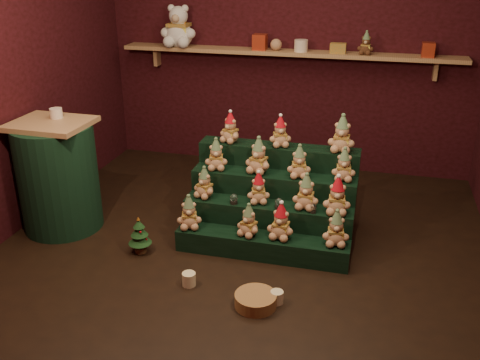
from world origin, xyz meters
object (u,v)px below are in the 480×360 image
(snow_globe_a, at_px, (234,199))
(brown_bear, at_px, (366,43))
(riser_tier_front, at_px, (262,246))
(mug_left, at_px, (189,279))
(mini_christmas_tree, at_px, (140,235))
(mug_right, at_px, (277,297))
(snow_globe_c, at_px, (313,208))
(snow_globe_b, at_px, (279,203))
(wicker_basket, at_px, (256,300))
(side_table, at_px, (58,176))
(white_bear, at_px, (179,20))

(snow_globe_a, relative_size, brown_bear, 0.38)
(riser_tier_front, xyz_separation_m, mug_left, (-0.43, -0.54, -0.04))
(mini_christmas_tree, height_order, mug_right, mini_christmas_tree)
(snow_globe_c, distance_m, mug_right, 0.84)
(snow_globe_b, bearing_deg, riser_tier_front, -122.54)
(snow_globe_a, distance_m, mug_left, 0.80)
(wicker_basket, height_order, brown_bear, brown_bear)
(mug_right, bearing_deg, mug_left, 175.73)
(side_table, height_order, brown_bear, brown_bear)
(snow_globe_c, distance_m, mini_christmas_tree, 1.42)
(snow_globe_a, xyz_separation_m, mug_right, (0.51, -0.75, -0.36))
(snow_globe_b, height_order, brown_bear, brown_bear)
(mini_christmas_tree, relative_size, wicker_basket, 1.10)
(riser_tier_front, distance_m, mug_left, 0.69)
(snow_globe_a, height_order, snow_globe_b, snow_globe_b)
(mug_left, bearing_deg, mini_christmas_tree, 147.14)
(mini_christmas_tree, distance_m, wicker_basket, 1.18)
(mug_left, xyz_separation_m, white_bear, (-0.93, 2.45, 1.54))
(riser_tier_front, bearing_deg, white_bear, 125.35)
(snow_globe_a, xyz_separation_m, snow_globe_c, (0.65, 0.00, -0.01))
(side_table, height_order, wicker_basket, side_table)
(wicker_basket, xyz_separation_m, white_bear, (-1.46, 2.58, 1.55))
(side_table, distance_m, mini_christmas_tree, 0.95)
(side_table, bearing_deg, snow_globe_b, 4.11)
(snow_globe_b, xyz_separation_m, wicker_basket, (0.00, -0.83, -0.36))
(mini_christmas_tree, relative_size, brown_bear, 1.44)
(snow_globe_a, xyz_separation_m, white_bear, (-1.08, 1.75, 1.19))
(side_table, bearing_deg, wicker_basket, -19.47)
(mug_left, relative_size, mug_right, 1.10)
(wicker_basket, bearing_deg, white_bear, 119.52)
(mug_left, height_order, wicker_basket, mug_left)
(mini_christmas_tree, xyz_separation_m, white_bear, (-0.38, 2.10, 1.44))
(mug_right, bearing_deg, white_bear, 122.50)
(brown_bear, bearing_deg, mini_christmas_tree, -122.87)
(snow_globe_b, height_order, wicker_basket, snow_globe_b)
(snow_globe_a, height_order, white_bear, white_bear)
(riser_tier_front, relative_size, brown_bear, 6.25)
(snow_globe_a, height_order, wicker_basket, snow_globe_a)
(riser_tier_front, bearing_deg, wicker_basket, -81.17)
(riser_tier_front, xyz_separation_m, snow_globe_b, (0.10, 0.16, 0.32))
(mug_right, bearing_deg, snow_globe_a, 124.33)
(riser_tier_front, relative_size, side_table, 1.43)
(snow_globe_b, height_order, white_bear, white_bear)
(riser_tier_front, height_order, mini_christmas_tree, mini_christmas_tree)
(mug_right, xyz_separation_m, wicker_basket, (-0.14, -0.07, -0.00))
(snow_globe_a, relative_size, mini_christmas_tree, 0.27)
(side_table, height_order, mug_left, side_table)
(riser_tier_front, height_order, mug_right, riser_tier_front)
(snow_globe_a, bearing_deg, mini_christmas_tree, -153.28)
(mini_christmas_tree, bearing_deg, snow_globe_a, 26.72)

